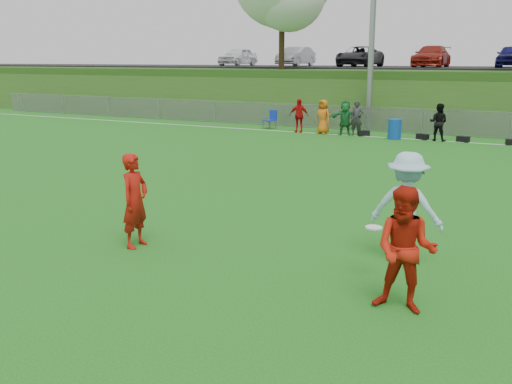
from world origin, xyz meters
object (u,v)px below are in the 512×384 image
Objects in this scene: player_blue at (406,208)px; frisbee at (374,227)px; recycling_bin at (395,129)px; player_red_left at (135,201)px; player_red_center at (406,250)px.

player_blue is 1.12m from frisbee.
player_blue is at bearing -75.70° from recycling_bin.
player_red_center reaches higher than player_red_left.
player_red_left is at bearing -174.46° from frisbee.
player_red_center is 1.30m from frisbee.
player_blue reaches higher than player_red_left.
player_red_center is 2.17m from player_blue.
player_red_left is 6.62× the size of frisbee.
player_blue reaches higher than frisbee.
player_red_center is 0.92× the size of player_blue.
player_red_left reaches higher than recycling_bin.
recycling_bin is at bearing 102.54° from frisbee.
player_red_center is at bearing -75.91° from recycling_bin.
recycling_bin is (-3.88, 17.45, -0.44)m from frisbee.
player_red_left is at bearing 173.24° from player_red_center.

